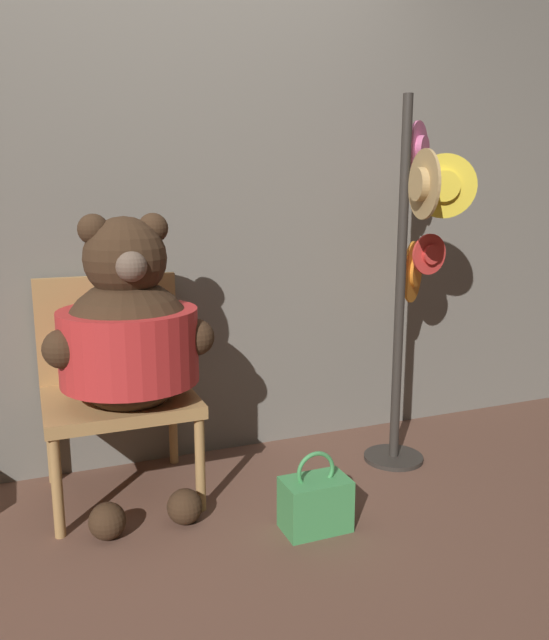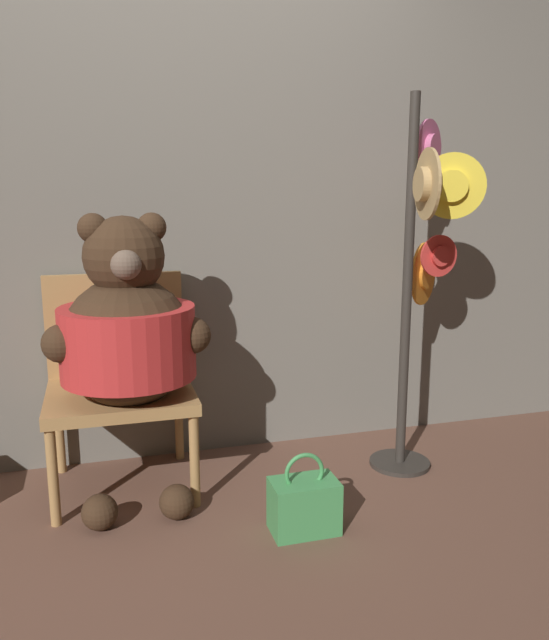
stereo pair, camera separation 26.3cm
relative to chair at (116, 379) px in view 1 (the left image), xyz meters
The scene contains 6 objects.
ground_plane 0.70m from the chair, 66.66° to the right, with size 14.00×14.00×0.00m, color brown.
wall_back 0.87m from the chair, 53.11° to the left, with size 8.00×0.10×2.58m.
chair is the anchor object (origin of this frame).
teddy_bear 0.28m from the chair, 77.61° to the right, with size 0.65×0.57×1.18m.
hat_display_rack 1.42m from the chair, ahead, with size 0.40×0.56×1.66m.
handbag_on_ground 0.97m from the chair, 45.00° to the right, with size 0.25×0.16×0.31m.
Camera 1 is at (-0.51, -2.11, 1.25)m, focal length 35.00 mm.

